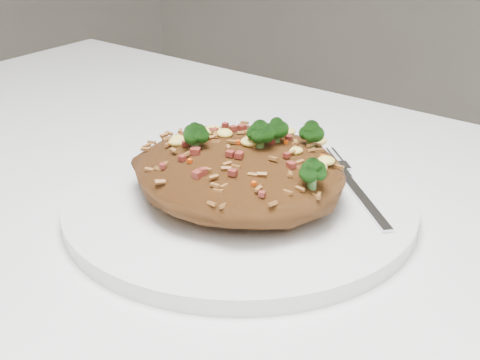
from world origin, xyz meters
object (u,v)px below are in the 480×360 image
at_px(plate, 240,203).
at_px(fried_rice, 241,163).
at_px(fork, 355,189).
at_px(dining_table, 220,360).

xyz_separation_m(plate, fried_rice, (0.00, 0.00, 0.04)).
xyz_separation_m(plate, fork, (0.07, 0.07, 0.01)).
bearing_deg(fried_rice, fork, 43.39).
height_order(plate, fried_rice, fried_rice).
height_order(fried_rice, fork, fried_rice).
height_order(plate, fork, fork).
bearing_deg(dining_table, plate, 116.41).
distance_m(plate, fork, 0.10).
bearing_deg(fork, dining_table, -62.24).
xyz_separation_m(dining_table, fried_rice, (-0.04, 0.08, 0.14)).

